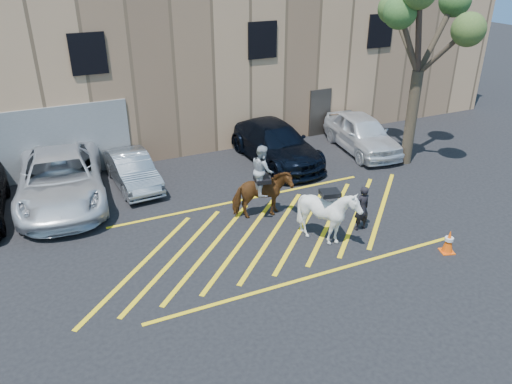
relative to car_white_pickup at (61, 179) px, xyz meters
name	(u,v)px	position (x,y,z in m)	size (l,w,h in m)	color
ground	(269,229)	(5.76, -4.77, -0.85)	(90.00, 90.00, 0.00)	black
car_white_pickup	(61,179)	(0.00, 0.00, 0.00)	(2.83, 6.14, 1.71)	silver
car_silver_sedan	(132,170)	(2.51, 0.26, -0.23)	(1.32, 3.79, 1.25)	gray
car_blue_suv	(275,143)	(8.44, 0.21, -0.07)	(2.20, 5.42, 1.57)	black
car_white_suv	(362,133)	(12.40, -0.29, -0.06)	(1.87, 4.64, 1.58)	white
handler	(362,208)	(8.38, -5.98, -0.10)	(0.55, 0.36, 1.50)	black
warehouse	(162,49)	(5.75, 7.22, 2.80)	(32.42, 10.20, 7.30)	tan
hatching_zone	(274,233)	(5.76, -5.07, -0.85)	(12.60, 5.12, 0.01)	yellow
mounted_bay	(262,189)	(5.87, -3.96, 0.17)	(2.02, 1.14, 2.53)	brown
saddled_white	(328,215)	(7.02, -6.17, 0.08)	(1.82, 1.96, 1.84)	white
traffic_cone	(449,241)	(9.94, -8.16, -0.49)	(0.48, 0.48, 0.73)	#FF540A
tree	(425,19)	(13.29, -2.22, 4.84)	(3.99, 4.37, 7.31)	#4B3E2E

